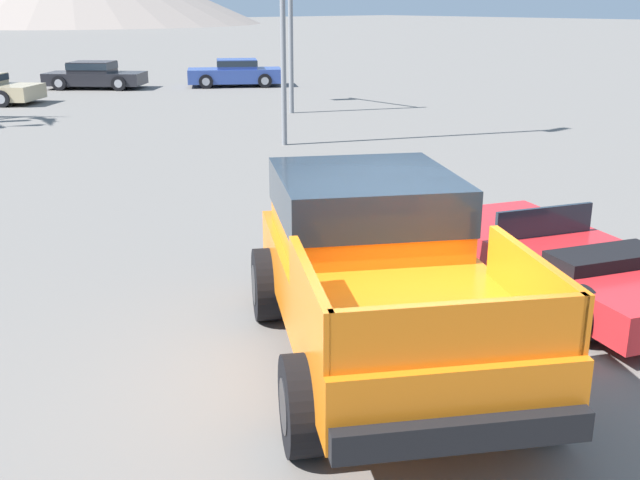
# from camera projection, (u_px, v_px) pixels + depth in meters

# --- Properties ---
(ground_plane) EXTENTS (320.00, 320.00, 0.00)m
(ground_plane) POSITION_uv_depth(u_px,v_px,m) (399.00, 359.00, 7.90)
(ground_plane) COLOR slate
(orange_pickup_truck) EXTENTS (4.13, 5.13, 1.84)m
(orange_pickup_truck) POSITION_uv_depth(u_px,v_px,m) (377.00, 259.00, 7.78)
(orange_pickup_truck) COLOR orange
(orange_pickup_truck) RESTS_ON ground_plane
(red_convertible_car) EXTENTS (3.13, 4.66, 1.00)m
(red_convertible_car) POSITION_uv_depth(u_px,v_px,m) (565.00, 262.00, 9.68)
(red_convertible_car) COLOR red
(red_convertible_car) RESTS_ON ground_plane
(parked_car_blue) EXTENTS (4.43, 3.68, 1.19)m
(parked_car_blue) POSITION_uv_depth(u_px,v_px,m) (235.00, 73.00, 33.48)
(parked_car_blue) COLOR #334C9E
(parked_car_blue) RESTS_ON ground_plane
(parked_car_dark) EXTENTS (4.24, 4.14, 1.16)m
(parked_car_dark) POSITION_uv_depth(u_px,v_px,m) (95.00, 75.00, 32.57)
(parked_car_dark) COLOR #232328
(parked_car_dark) RESTS_ON ground_plane
(traffic_light_main) EXTENTS (0.38, 3.78, 5.26)m
(traffic_light_main) POSITION_uv_depth(u_px,v_px,m) (264.00, 0.00, 25.49)
(traffic_light_main) COLOR slate
(traffic_light_main) RESTS_ON ground_plane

